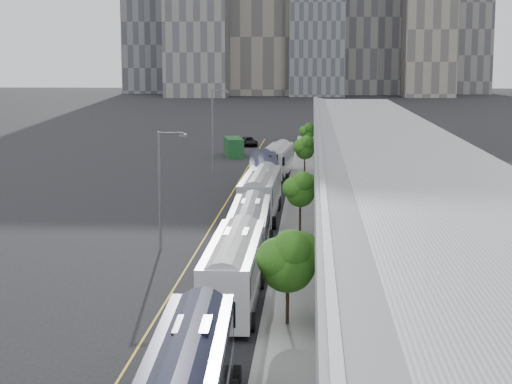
# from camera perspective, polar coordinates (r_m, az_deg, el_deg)

# --- Properties ---
(sidewalk) EXTENTS (10.00, 170.00, 0.12)m
(sidewalk) POSITION_cam_1_polar(r_m,az_deg,el_deg) (66.07, 5.83, -2.83)
(sidewalk) COLOR gray
(sidewalk) RESTS_ON ground
(lane_line) EXTENTS (0.12, 160.00, 0.02)m
(lane_line) POSITION_cam_1_polar(r_m,az_deg,el_deg) (66.52, -3.25, -2.76)
(lane_line) COLOR gold
(lane_line) RESTS_ON ground
(depot) EXTENTS (12.45, 160.40, 7.20)m
(depot) POSITION_cam_1_polar(r_m,az_deg,el_deg) (65.73, 9.36, 0.09)
(depot) COLOR gray
(depot) RESTS_ON ground
(bus_2) EXTENTS (2.93, 13.13, 3.84)m
(bus_2) POSITION_cam_1_polar(r_m,az_deg,el_deg) (47.07, -1.46, -5.62)
(bus_2) COLOR silver
(bus_2) RESTS_ON ground
(bus_3) EXTENTS (2.85, 12.75, 3.71)m
(bus_3) POSITION_cam_1_polar(r_m,az_deg,el_deg) (57.89, -0.46, -2.93)
(bus_3) COLOR gray
(bus_3) RESTS_ON ground
(bus_4) EXTENTS (3.04, 13.74, 4.00)m
(bus_4) POSITION_cam_1_polar(r_m,az_deg,el_deg) (72.60, 0.31, -0.42)
(bus_4) COLOR #9799A0
(bus_4) RESTS_ON ground
(bus_5) EXTENTS (3.71, 13.81, 3.99)m
(bus_5) POSITION_cam_1_polar(r_m,az_deg,el_deg) (84.65, 0.50, 0.90)
(bus_5) COLOR #161931
(bus_5) RESTS_ON ground
(bus_6) EXTENTS (3.43, 12.72, 3.67)m
(bus_6) POSITION_cam_1_polar(r_m,az_deg,el_deg) (98.70, 1.42, 1.95)
(bus_6) COLOR silver
(bus_6) RESTS_ON ground
(tree_1) EXTENTS (2.83, 2.83, 5.03)m
(tree_1) POSITION_cam_1_polar(r_m,az_deg,el_deg) (42.90, 2.13, -4.32)
(tree_1) COLOR black
(tree_1) RESTS_ON ground
(tree_2) EXTENTS (2.23, 2.23, 4.87)m
(tree_2) POSITION_cam_1_polar(r_m,az_deg,el_deg) (64.59, 2.97, 0.25)
(tree_2) COLOR black
(tree_2) RESTS_ON ground
(tree_3) EXTENTS (2.12, 2.12, 4.95)m
(tree_3) POSITION_cam_1_polar(r_m,az_deg,el_deg) (93.92, 3.27, 3.00)
(tree_3) COLOR black
(tree_3) RESTS_ON ground
(tree_4) EXTENTS (1.82, 1.82, 4.53)m
(tree_4) POSITION_cam_1_polar(r_m,az_deg,el_deg) (117.18, 3.45, 4.02)
(tree_4) COLOR black
(tree_4) RESTS_ON ground
(street_lamp_near) EXTENTS (2.04, 0.22, 8.41)m
(street_lamp_near) POSITION_cam_1_polar(r_m,az_deg,el_deg) (60.23, -6.28, 0.69)
(street_lamp_near) COLOR #59595E
(street_lamp_near) RESTS_ON ground
(street_lamp_far) EXTENTS (2.04, 0.22, 9.87)m
(street_lamp_far) POSITION_cam_1_polar(r_m,az_deg,el_deg) (101.39, -2.82, 4.45)
(street_lamp_far) COLOR #59595E
(street_lamp_far) RESTS_ON ground
(shipping_container) EXTENTS (3.44, 6.69, 2.58)m
(shipping_container) POSITION_cam_1_polar(r_m,az_deg,el_deg) (119.32, -1.50, 3.01)
(shipping_container) COLOR #123C19
(shipping_container) RESTS_ON ground
(suv) EXTENTS (3.52, 5.51, 1.41)m
(suv) POSITION_cam_1_polar(r_m,az_deg,el_deg) (133.58, -0.51, 3.39)
(suv) COLOR black
(suv) RESTS_ON ground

